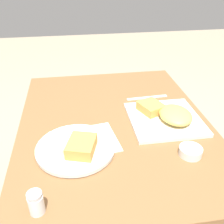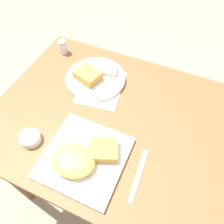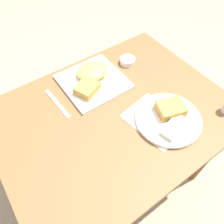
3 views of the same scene
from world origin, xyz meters
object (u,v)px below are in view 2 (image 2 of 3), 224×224
Objects in this scene: salt_shaker at (63,48)px; butter_knife at (138,175)px; plate_square_near at (83,157)px; plate_oval_far at (95,77)px; sauce_ramekin at (30,138)px.

butter_knife is (0.56, -0.45, -0.03)m from salt_shaker.
plate_square_near is 4.12× the size of salt_shaker.
plate_oval_far reaches higher than sauce_ramekin.
plate_oval_far reaches higher than butter_knife.
plate_square_near reaches higher than sauce_ramekin.
butter_knife is at bearing -38.51° from salt_shaker.
plate_square_near is at bearing -69.34° from plate_oval_far.
salt_shaker is at bearing 48.36° from butter_knife.
sauce_ramekin is 1.13× the size of salt_shaker.
butter_knife is (0.20, 0.03, -0.02)m from plate_square_near.
plate_square_near reaches higher than plate_oval_far.
plate_square_near is at bearing 2.35° from sauce_ramekin.
plate_square_near is 0.39m from plate_oval_far.
plate_square_near is at bearing -52.24° from salt_shaker.
plate_square_near is 3.66× the size of sauce_ramekin.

